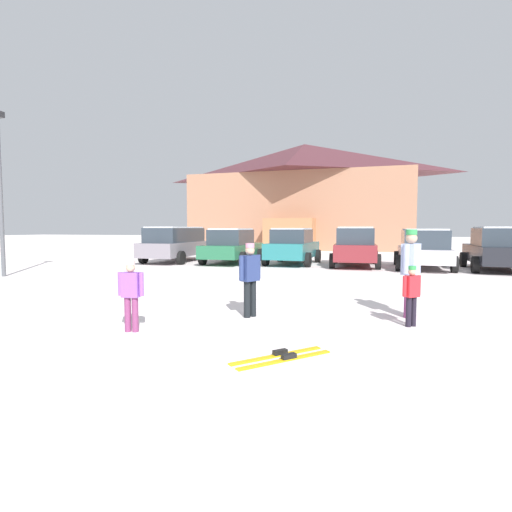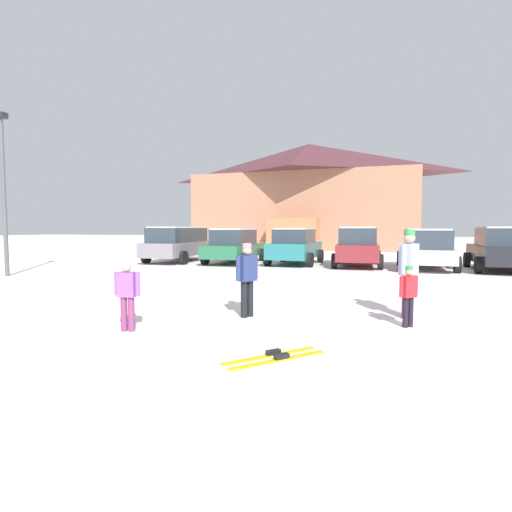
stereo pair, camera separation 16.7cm
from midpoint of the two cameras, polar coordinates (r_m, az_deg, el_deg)
The scene contains 14 objects.
ground at distance 4.55m, azimuth -23.20°, elevation -18.18°, with size 160.00×160.00×0.00m, color white.
ski_lodge at distance 35.07m, azimuth 7.60°, elevation 8.57°, with size 18.15×12.05×8.87m.
parked_grey_wagon at distance 20.47m, azimuth -10.75°, elevation 1.84°, with size 2.25×4.79×1.76m.
parked_green_coupe at distance 19.39m, azimuth -2.79°, elevation 1.49°, with size 2.19×4.71×1.67m.
parked_teal_hatchback at distance 18.72m, azimuth 5.86°, elevation 1.41°, with size 2.25×4.09×1.69m.
parked_maroon_van at distance 18.16m, azimuth 14.58°, elevation 1.49°, with size 2.21×4.14×1.75m.
parked_silver_wagon at distance 17.99m, azimuth 23.38°, elevation 1.15°, with size 2.29×4.46×1.66m.
parked_black_sedan at distance 18.43m, azimuth 31.94°, elevation 0.85°, with size 2.35×4.28×1.75m.
skier_child_in_purple_jacket at distance 6.84m, azimuth -17.26°, elevation -4.87°, with size 0.43×0.21×1.16m.
skier_teen_in_navy_coat at distance 7.57m, azimuth -0.65°, elevation -2.80°, with size 0.34×0.47×1.41m.
skier_adult_in_blue_parka at distance 8.05m, azimuth 21.52°, elevation -1.61°, with size 0.38×0.58×1.67m.
skier_child_in_red_jacket at distance 7.33m, azimuth 21.57°, elevation -4.90°, with size 0.31×0.28×1.05m.
pair_of_skis at distance 5.36m, azimuth 3.66°, elevation -14.18°, with size 1.17×1.23×0.08m.
lamp_post at distance 16.59m, azimuth -32.13°, elevation 8.54°, with size 0.44×0.24×5.65m.
Camera 2 is at (2.87, -3.14, 1.69)m, focal length 28.00 mm.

